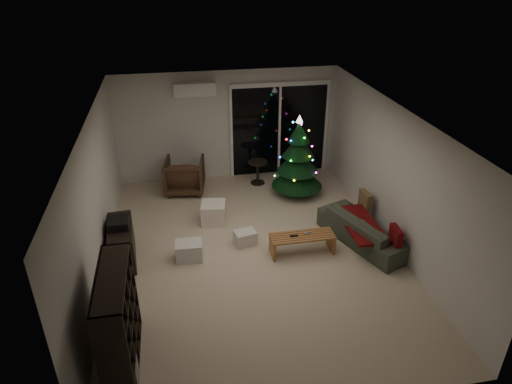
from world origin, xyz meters
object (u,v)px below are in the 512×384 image
Objects in this scene: media_cabinet at (122,243)px; christmas_tree at (298,156)px; sofa at (365,229)px; coffee_table at (302,244)px; armchair at (185,175)px; bookshelf at (104,323)px.

media_cabinet is 4.06m from christmas_tree.
christmas_tree reaches higher than sofa.
christmas_tree is (-0.71, 2.09, 0.63)m from sofa.
sofa reaches higher than coffee_table.
media_cabinet is 3.12m from coffee_table.
sofa is (3.11, -2.66, -0.11)m from armchair.
media_cabinet is 0.57× the size of sofa.
bookshelf is at bearing -94.45° from media_cabinet.
coffee_table is (1.90, -2.77, -0.21)m from armchair.
bookshelf is 1.30× the size of media_cabinet.
armchair reaches higher than coffee_table.
armchair reaches higher than sofa.
coffee_table is (-1.21, -0.11, -0.09)m from sofa.
sofa is 1.65× the size of coffee_table.
sofa is at bearing 148.38° from armchair.
christmas_tree is (0.50, 2.20, 0.72)m from coffee_table.
sofa is 1.04× the size of christmas_tree.
media_cabinet is at bearing 65.36° from sofa.
christmas_tree is (3.59, 1.82, 0.57)m from media_cabinet.
armchair is 2.52m from christmas_tree.
bookshelf is 1.22× the size of coffee_table.
coffee_table is 0.63× the size of christmas_tree.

